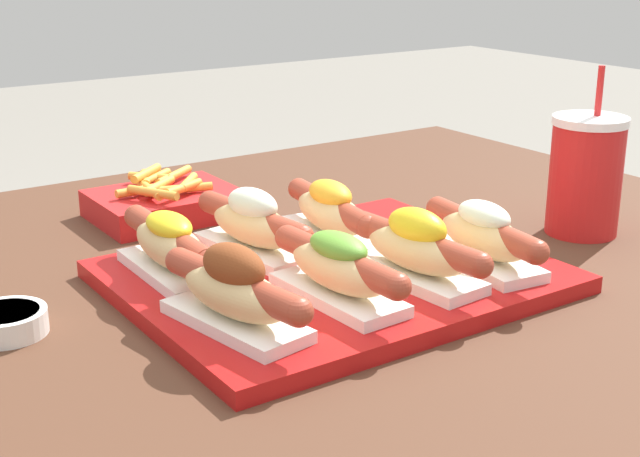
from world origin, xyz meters
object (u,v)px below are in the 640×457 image
at_px(serving_tray, 331,277).
at_px(sauce_bowl, 6,321).
at_px(hot_dog_0, 235,291).
at_px(drink_cup, 585,175).
at_px(fries_basket, 164,202).
at_px(hot_dog_5, 253,224).
at_px(hot_dog_1, 338,268).
at_px(hot_dog_2, 416,248).
at_px(hot_dog_6, 331,212).
at_px(hot_dog_3, 483,235).
at_px(hot_dog_4, 168,244).

xyz_separation_m(serving_tray, sauce_bowl, (-0.32, 0.07, 0.00)).
height_order(hot_dog_0, drink_cup, drink_cup).
distance_m(hot_dog_0, fries_basket, 0.41).
xyz_separation_m(hot_dog_5, fries_basket, (-0.00, 0.23, -0.03)).
relative_size(hot_dog_1, fries_basket, 1.07).
bearing_deg(hot_dog_2, hot_dog_6, 89.82).
height_order(hot_dog_2, fries_basket, hot_dog_2).
height_order(hot_dog_1, hot_dog_6, hot_dog_6).
bearing_deg(hot_dog_3, hot_dog_5, 137.53).
relative_size(hot_dog_1, hot_dog_3, 1.00).
distance_m(sauce_bowl, drink_cup, 0.69).
bearing_deg(hot_dog_5, sauce_bowl, -176.25).
relative_size(hot_dog_2, fries_basket, 1.07).
bearing_deg(serving_tray, hot_dog_2, -54.36).
xyz_separation_m(hot_dog_4, hot_dog_5, (0.10, 0.01, 0.00)).
bearing_deg(hot_dog_1, fries_basket, 90.09).
height_order(serving_tray, hot_dog_6, hot_dog_6).
height_order(serving_tray, sauce_bowl, sauce_bowl).
relative_size(hot_dog_0, hot_dog_1, 0.99).
bearing_deg(hot_dog_5, serving_tray, -64.26).
distance_m(hot_dog_3, hot_dog_6, 0.18).
height_order(hot_dog_0, fries_basket, hot_dog_0).
bearing_deg(fries_basket, serving_tray, -82.39).
relative_size(hot_dog_2, hot_dog_5, 1.00).
bearing_deg(serving_tray, drink_cup, -5.03).
relative_size(hot_dog_2, sauce_bowl, 2.58).
height_order(serving_tray, hot_dog_3, hot_dog_3).
height_order(hot_dog_5, hot_dog_6, hot_dog_5).
xyz_separation_m(hot_dog_0, hot_dog_3, (0.30, -0.01, -0.00)).
height_order(hot_dog_2, hot_dog_6, hot_dog_2).
relative_size(serving_tray, hot_dog_4, 2.23).
height_order(hot_dog_3, fries_basket, hot_dog_3).
height_order(hot_dog_2, hot_dog_4, hot_dog_2).
height_order(hot_dog_3, hot_dog_5, hot_dog_5).
distance_m(hot_dog_4, hot_dog_6, 0.20).
distance_m(hot_dog_1, hot_dog_2, 0.10).
bearing_deg(hot_dog_2, serving_tray, 125.64).
distance_m(hot_dog_4, hot_dog_5, 0.10).
height_order(hot_dog_3, drink_cup, drink_cup).
distance_m(hot_dog_3, hot_dog_4, 0.33).
distance_m(hot_dog_0, hot_dog_4, 0.15).
relative_size(hot_dog_6, fries_basket, 1.06).
xyz_separation_m(hot_dog_6, drink_cup, (0.30, -0.11, 0.02)).
bearing_deg(fries_basket, hot_dog_0, -105.89).
bearing_deg(drink_cup, hot_dog_0, -175.55).
distance_m(serving_tray, fries_basket, 0.32).
height_order(hot_dog_0, hot_dog_1, hot_dog_0).
height_order(hot_dog_1, hot_dog_4, same).
height_order(hot_dog_5, sauce_bowl, hot_dog_5).
xyz_separation_m(hot_dog_1, fries_basket, (-0.00, 0.39, -0.03)).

